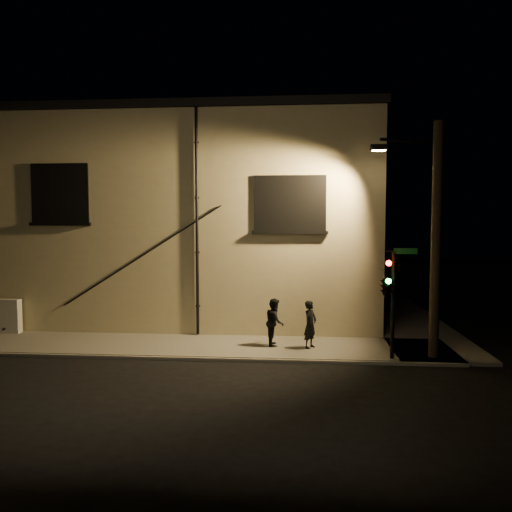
# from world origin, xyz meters

# --- Properties ---
(ground) EXTENTS (90.00, 90.00, 0.00)m
(ground) POSITION_xyz_m (0.00, 0.00, 0.00)
(ground) COLOR black
(sidewalk) EXTENTS (21.00, 16.00, 0.12)m
(sidewalk) POSITION_xyz_m (1.22, 4.39, 0.06)
(sidewalk) COLOR #626058
(sidewalk) RESTS_ON ground
(building) EXTENTS (16.20, 12.23, 8.80)m
(building) POSITION_xyz_m (-3.00, 8.99, 4.40)
(building) COLOR #BFB489
(building) RESTS_ON ground
(pedestrian_a) EXTENTS (0.63, 0.69, 1.58)m
(pedestrian_a) POSITION_xyz_m (2.31, 1.36, 0.91)
(pedestrian_a) COLOR black
(pedestrian_a) RESTS_ON sidewalk
(pedestrian_b) EXTENTS (0.66, 0.82, 1.60)m
(pedestrian_b) POSITION_xyz_m (1.12, 1.62, 0.92)
(pedestrian_b) COLOR black
(pedestrian_b) RESTS_ON sidewalk
(traffic_signal) EXTENTS (1.21, 1.99, 3.41)m
(traffic_signal) POSITION_xyz_m (4.60, 0.19, 2.41)
(traffic_signal) COLOR black
(traffic_signal) RESTS_ON sidewalk
(streetlamp_pole) EXTENTS (2.03, 1.39, 7.37)m
(streetlamp_pole) POSITION_xyz_m (6.03, 0.63, 3.90)
(streetlamp_pole) COLOR black
(streetlamp_pole) RESTS_ON ground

